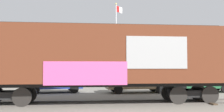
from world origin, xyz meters
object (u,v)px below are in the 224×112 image
object	(u,v)px
freight_car	(102,57)
parked_car_blue	(53,81)
parked_car_green	(199,81)
parked_car_tan	(136,81)
flagpole	(117,35)

from	to	relation	value
freight_car	parked_car_blue	world-z (taller)	freight_car
parked_car_green	freight_car	bearing A→B (deg)	-142.96
freight_car	parked_car_green	xyz separation A→B (m)	(7.97, 6.01, -1.61)
freight_car	parked_car_blue	xyz separation A→B (m)	(-3.23, 6.50, -1.60)
freight_car	parked_car_tan	size ratio (longest dim) A/B	2.93
parked_car_blue	parked_car_tan	size ratio (longest dim) A/B	0.93
flagpole	parked_car_green	xyz separation A→B (m)	(5.48, -7.87, -4.48)
parked_car_green	parked_car_tan	bearing A→B (deg)	-177.19
parked_car_green	parked_car_blue	bearing A→B (deg)	177.49
parked_car_tan	parked_car_green	distance (m)	5.06
freight_car	parked_car_tan	distance (m)	6.65
parked_car_green	flagpole	bearing A→B (deg)	124.83
freight_car	flagpole	bearing A→B (deg)	79.85
freight_car	parked_car_green	world-z (taller)	freight_car
parked_car_blue	parked_car_green	distance (m)	11.21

